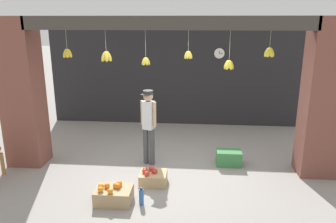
{
  "coord_description": "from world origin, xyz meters",
  "views": [
    {
      "loc": [
        0.53,
        -5.73,
        2.88
      ],
      "look_at": [
        0.0,
        0.47,
        1.11
      ],
      "focal_mm": 35.0,
      "sensor_mm": 36.0,
      "label": 1
    }
  ],
  "objects_px": {
    "shopkeeper": "(149,122)",
    "fruit_crate_apples": "(153,177)",
    "water_bottle": "(141,197)",
    "wall_clock": "(219,53)",
    "produce_box_green": "(229,158)",
    "fruit_crate_oranges": "(113,195)"
  },
  "relations": [
    {
      "from": "shopkeeper",
      "to": "fruit_crate_oranges",
      "type": "xyz_separation_m",
      "value": [
        -0.37,
        -1.51,
        -0.76
      ]
    },
    {
      "from": "wall_clock",
      "to": "water_bottle",
      "type": "bearing_deg",
      "value": -108.59
    },
    {
      "from": "fruit_crate_apples",
      "to": "wall_clock",
      "type": "bearing_deg",
      "value": 69.35
    },
    {
      "from": "fruit_crate_oranges",
      "to": "fruit_crate_apples",
      "type": "relative_size",
      "value": 1.22
    },
    {
      "from": "fruit_crate_oranges",
      "to": "fruit_crate_apples",
      "type": "distance_m",
      "value": 0.87
    },
    {
      "from": "wall_clock",
      "to": "shopkeeper",
      "type": "bearing_deg",
      "value": -119.31
    },
    {
      "from": "water_bottle",
      "to": "produce_box_green",
      "type": "bearing_deg",
      "value": 46.77
    },
    {
      "from": "shopkeeper",
      "to": "fruit_crate_apples",
      "type": "distance_m",
      "value": 1.15
    },
    {
      "from": "water_bottle",
      "to": "wall_clock",
      "type": "xyz_separation_m",
      "value": [
        1.43,
        4.26,
        1.86
      ]
    },
    {
      "from": "shopkeeper",
      "to": "fruit_crate_apples",
      "type": "height_order",
      "value": "shopkeeper"
    },
    {
      "from": "shopkeeper",
      "to": "water_bottle",
      "type": "distance_m",
      "value": 1.72
    },
    {
      "from": "water_bottle",
      "to": "fruit_crate_oranges",
      "type": "bearing_deg",
      "value": 176.11
    },
    {
      "from": "shopkeeper",
      "to": "wall_clock",
      "type": "height_order",
      "value": "wall_clock"
    },
    {
      "from": "produce_box_green",
      "to": "fruit_crate_oranges",
      "type": "bearing_deg",
      "value": -141.31
    },
    {
      "from": "fruit_crate_apples",
      "to": "water_bottle",
      "type": "relative_size",
      "value": 1.61
    },
    {
      "from": "produce_box_green",
      "to": "wall_clock",
      "type": "xyz_separation_m",
      "value": [
        -0.1,
        2.63,
        1.85
      ]
    },
    {
      "from": "water_bottle",
      "to": "wall_clock",
      "type": "relative_size",
      "value": 1.03
    },
    {
      "from": "shopkeeper",
      "to": "fruit_crate_oranges",
      "type": "bearing_deg",
      "value": 97.24
    },
    {
      "from": "water_bottle",
      "to": "wall_clock",
      "type": "distance_m",
      "value": 4.86
    },
    {
      "from": "shopkeeper",
      "to": "water_bottle",
      "type": "xyz_separation_m",
      "value": [
        0.09,
        -1.54,
        -0.76
      ]
    },
    {
      "from": "produce_box_green",
      "to": "water_bottle",
      "type": "height_order",
      "value": "produce_box_green"
    },
    {
      "from": "fruit_crate_apples",
      "to": "wall_clock",
      "type": "xyz_separation_m",
      "value": [
        1.34,
        3.56,
        1.88
      ]
    }
  ]
}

